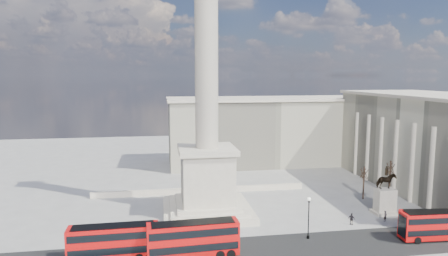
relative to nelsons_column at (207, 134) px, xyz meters
The scene contains 17 objects.
ground 13.85m from the nelsons_column, 90.00° to the right, with size 180.00×180.00×0.00m, color gray.
asphalt_road 20.41m from the nelsons_column, 71.57° to the right, with size 120.00×9.00×0.01m, color black.
nelsons_column is the anchor object (origin of this frame).
balustrade_wall 16.55m from the nelsons_column, 90.00° to the left, with size 40.00×0.60×1.10m, color beige.
building_east 45.42m from the nelsons_column, ahead, with size 19.00×46.00×18.60m.
building_northeast 40.57m from the nelsons_column, 60.26° to the left, with size 51.00×17.00×16.60m.
red_bus_a 22.30m from the nelsons_column, 131.66° to the right, with size 10.68×2.68×4.32m.
red_bus_b 19.14m from the nelsons_column, 102.77° to the right, with size 11.21×3.10×4.50m.
red_bus_c 35.05m from the nelsons_column, 27.49° to the right, with size 9.98×3.44×3.96m.
red_bus_d 34.90m from the nelsons_column, 28.03° to the right, with size 9.88×2.77×3.96m.
victorian_lamp 19.91m from the nelsons_column, 45.16° to the right, with size 0.50×0.50×5.82m.
equestrian_statue 30.35m from the nelsons_column, ahead, with size 3.72×2.79×7.82m.
bare_tree_mid 29.84m from the nelsons_column, ahead, with size 1.65×1.65×6.25m.
bare_tree_far 35.05m from the nelsons_column, ahead, with size 1.72×1.72×7.03m.
pedestrian_walking 30.12m from the nelsons_column, 17.05° to the right, with size 0.60×0.40×1.66m, color black.
pedestrian_standing 35.48m from the nelsons_column, 20.13° to the right, with size 0.93×0.73×1.92m, color black.
pedestrian_crossing 25.37m from the nelsons_column, 22.74° to the right, with size 1.05×0.44×1.79m, color black.
Camera 1 is at (-7.38, -56.85, 22.10)m, focal length 32.00 mm.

